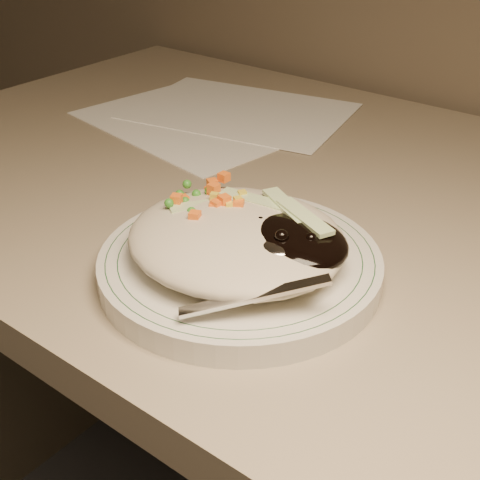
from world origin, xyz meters
The scene contains 5 objects.
desk centered at (0.00, 1.38, 0.54)m, with size 1.40×0.70×0.74m.
plate centered at (-0.08, 1.20, 0.75)m, with size 0.25×0.25×0.02m, color silver.
plate_rim centered at (-0.08, 1.20, 0.76)m, with size 0.23×0.23×0.00m.
meal centered at (-0.07, 1.20, 0.78)m, with size 0.21×0.19×0.05m.
papers centered at (-0.36, 1.50, 0.74)m, with size 0.36×0.34×0.00m.
Camera 1 is at (0.23, 0.81, 1.07)m, focal length 50.00 mm.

